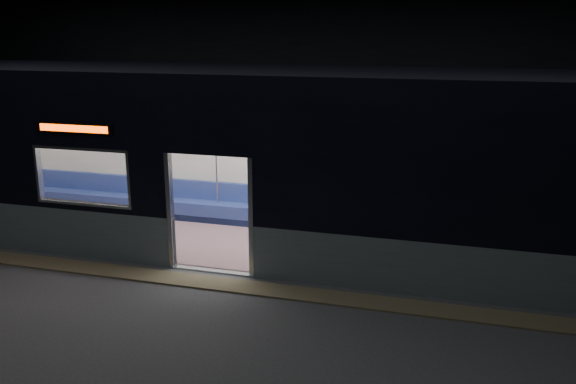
% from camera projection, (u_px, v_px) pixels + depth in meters
% --- Properties ---
extents(station_floor, '(24.00, 14.00, 0.01)m').
position_uv_depth(station_floor, '(186.00, 296.00, 9.53)').
color(station_floor, '#47494C').
rests_on(station_floor, ground).
extents(station_envelope, '(24.00, 14.00, 5.00)m').
position_uv_depth(station_envelope, '(174.00, 57.00, 8.57)').
color(station_envelope, black).
rests_on(station_envelope, station_floor).
extents(tactile_strip, '(22.80, 0.50, 0.03)m').
position_uv_depth(tactile_strip, '(200.00, 282.00, 10.03)').
color(tactile_strip, '#8C7F59').
rests_on(tactile_strip, station_floor).
extents(metro_car, '(18.00, 3.04, 3.35)m').
position_uv_depth(metro_car, '(240.00, 150.00, 11.41)').
color(metro_car, gray).
rests_on(metro_car, station_floor).
extents(passenger, '(0.44, 0.77, 1.48)m').
position_uv_depth(passenger, '(413.00, 200.00, 11.75)').
color(passenger, black).
rests_on(passenger, metro_car).
extents(handbag, '(0.32, 0.29, 0.15)m').
position_uv_depth(handbag, '(411.00, 211.00, 11.56)').
color(handbag, black).
rests_on(handbag, passenger).
extents(transit_map, '(0.89, 0.03, 0.58)m').
position_uv_depth(transit_map, '(351.00, 163.00, 12.23)').
color(transit_map, white).
rests_on(transit_map, metro_car).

